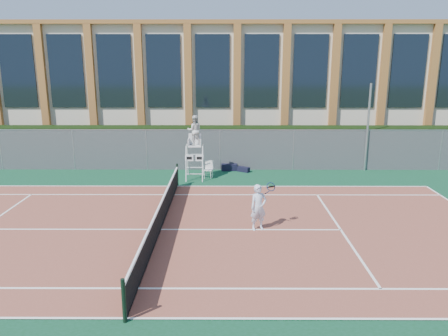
{
  "coord_description": "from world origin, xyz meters",
  "views": [
    {
      "loc": [
        2.32,
        -14.49,
        5.88
      ],
      "look_at": [
        2.24,
        3.0,
        1.54
      ],
      "focal_mm": 35.0,
      "sensor_mm": 36.0,
      "label": 1
    }
  ],
  "objects_px": {
    "tennis_player": "(259,207)",
    "steel_pole": "(368,128)",
    "umpire_chair": "(195,132)",
    "plastic_chair": "(209,168)"
  },
  "relations": [
    {
      "from": "plastic_chair",
      "to": "tennis_player",
      "type": "bearing_deg",
      "value": -74.04
    },
    {
      "from": "steel_pole",
      "to": "tennis_player",
      "type": "xyz_separation_m",
      "value": [
        -6.44,
        -8.66,
        -1.49
      ]
    },
    {
      "from": "tennis_player",
      "to": "umpire_chair",
      "type": "bearing_deg",
      "value": 111.2
    },
    {
      "from": "umpire_chair",
      "to": "plastic_chair",
      "type": "height_order",
      "value": "umpire_chair"
    },
    {
      "from": "umpire_chair",
      "to": "tennis_player",
      "type": "xyz_separation_m",
      "value": [
        2.72,
        -7.01,
        -1.52
      ]
    },
    {
      "from": "steel_pole",
      "to": "umpire_chair",
      "type": "relative_size",
      "value": 1.44
    },
    {
      "from": "tennis_player",
      "to": "steel_pole",
      "type": "bearing_deg",
      "value": 53.38
    },
    {
      "from": "umpire_chair",
      "to": "tennis_player",
      "type": "relative_size",
      "value": 1.96
    },
    {
      "from": "steel_pole",
      "to": "umpire_chair",
      "type": "xyz_separation_m",
      "value": [
        -9.16,
        -1.66,
        0.03
      ]
    },
    {
      "from": "plastic_chair",
      "to": "tennis_player",
      "type": "relative_size",
      "value": 0.54
    }
  ]
}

